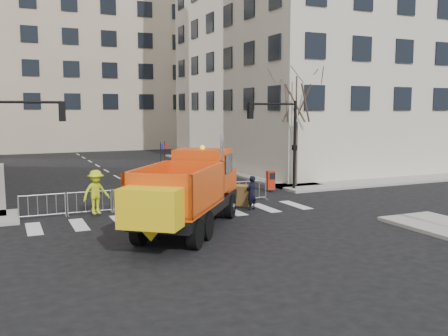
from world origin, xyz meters
name	(u,v)px	position (x,y,z in m)	size (l,w,h in m)	color
ground	(234,244)	(0.00, 0.00, 0.00)	(120.00, 120.00, 0.00)	black
sidewalk_back	(164,203)	(0.00, 8.50, 0.07)	(64.00, 5.00, 0.15)	gray
building_far	(62,54)	(0.00, 52.00, 12.00)	(30.00, 18.00, 24.00)	tan
traffic_light_right	(295,146)	(8.50, 9.50, 2.70)	(0.18, 0.18, 5.40)	black
crowd_barriers	(155,197)	(-0.75, 7.60, 0.55)	(12.60, 0.60, 1.10)	#9EA0A5
street_tree	(296,128)	(9.20, 10.50, 3.75)	(3.00, 3.00, 7.50)	#382B21
plow_truck	(188,190)	(-0.86, 2.50, 1.69)	(8.10, 9.34, 3.81)	black
cop_a	(251,193)	(3.47, 5.34, 0.84)	(0.61, 0.40, 1.67)	black
cop_b	(229,189)	(2.76, 6.42, 0.90)	(0.87, 0.68, 1.80)	black
cop_c	(191,188)	(0.96, 7.00, 1.02)	(1.19, 0.50, 2.03)	black
worker	(96,192)	(-3.73, 6.80, 1.15)	(1.30, 0.75, 2.01)	#C6DC19
newspaper_box	(271,180)	(6.96, 9.65, 0.70)	(0.45, 0.40, 1.10)	red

